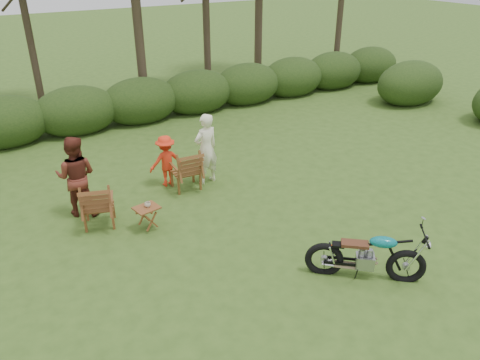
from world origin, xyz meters
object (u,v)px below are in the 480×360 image
adult_b (83,213)px  child (168,184)px  motorcycle (363,276)px  adult_a (207,182)px  side_table (148,218)px  lawn_chair_right (187,188)px  cup (148,205)px  lawn_chair_left (101,225)px

adult_b → child: 2.09m
motorcycle → adult_a: (-0.66, 4.55, 0.00)m
adult_a → child: 0.93m
adult_a → motorcycle: bearing=87.8°
side_table → child: child is taller
lawn_chair_right → child: child is taller
side_table → child: size_ratio=0.40×
cup → child: bearing=56.7°
lawn_chair_left → child: 2.11m
cup → adult_b: adult_b is taller
adult_a → adult_b: 2.94m
cup → child: size_ratio=0.10×
lawn_chair_right → lawn_chair_left: 2.25m
adult_b → child: adult_b is taller
adult_a → adult_b: (-2.93, 0.04, 0.00)m
lawn_chair_left → adult_b: bearing=-54.9°
motorcycle → child: child is taller
motorcycle → lawn_chair_left: size_ratio=1.93×
lawn_chair_left → adult_b: 0.71m
side_table → adult_a: 2.35m
cup → child: (1.06, 1.61, -0.54)m
adult_a → adult_b: size_ratio=0.99×
lawn_chair_right → adult_b: (-2.37, 0.09, 0.00)m
adult_a → side_table: bearing=22.5°
child → adult_b: bearing=10.3°
side_table → motorcycle: bearing=-51.4°
lawn_chair_left → adult_a: size_ratio=0.57×
cup → adult_a: 2.36m
cup → child: 2.00m
cup → adult_b: (-1.01, 1.31, -0.54)m
lawn_chair_right → side_table: side_table is taller
motorcycle → lawn_chair_right: bearing=144.5°
lawn_chair_right → lawn_chair_left: lawn_chair_right is taller
adult_b → adult_a: bearing=-151.7°
motorcycle → adult_b: size_ratio=1.10×
motorcycle → lawn_chair_left: 5.18m
adult_b → child: (2.07, 0.30, 0.00)m
lawn_chair_right → lawn_chair_left: (-2.17, -0.59, 0.00)m
adult_b → cup: bearing=156.9°
motorcycle → lawn_chair_right: (-1.22, 4.51, 0.00)m
lawn_chair_left → adult_a: adult_a is taller
lawn_chair_right → adult_b: adult_b is taller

